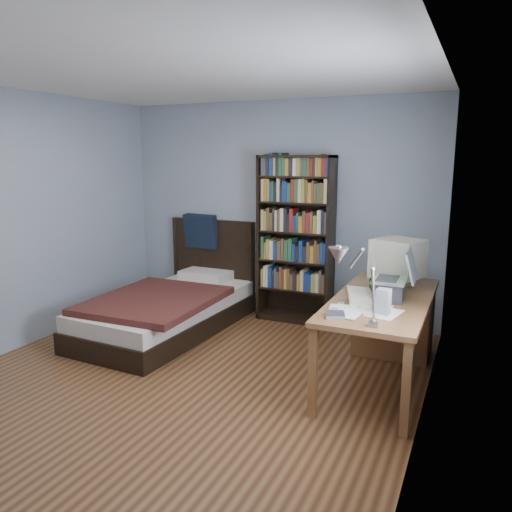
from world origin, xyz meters
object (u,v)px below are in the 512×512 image
Objects in this scene: crt_monitor at (399,259)px; speaker at (383,302)px; laptop at (392,286)px; keyboard at (360,296)px; bed at (172,306)px; bookshelf at (295,240)px; soda_can at (373,284)px; desk_lamp at (345,264)px; desk at (390,317)px.

speaker is at bearing -87.43° from crt_monitor.
laptop reaches higher than keyboard.
bed is (-2.18, 0.49, -0.49)m from keyboard.
bookshelf is at bearing 111.37° from keyboard.
bookshelf is (-1.09, 1.04, 0.15)m from soda_can.
speaker is 1.53× the size of soda_can.
speaker is at bearing -71.91° from keyboard.
keyboard is at bearing -12.75° from bed.
desk_lamp is at bearing -96.36° from laptop.
speaker is at bearing 79.42° from desk_lamp.
bed reaches higher than soda_can.
soda_can is 0.06× the size of bed.
desk is at bearing 69.14° from soda_can.
soda_can is at bearing -43.56° from bookshelf.
crt_monitor is 2.53× the size of speaker.
bed is at bearing 169.85° from laptop.
desk is at bearing 1.60° from bed.
speaker is at bearing -89.28° from laptop.
bed is at bearing -144.48° from bookshelf.
bed is (-2.34, -0.07, -0.17)m from desk.
speaker is at bearing -72.41° from soda_can.
desk_lamp reaches higher than laptop.
desk_lamp reaches higher than speaker.
speaker is 0.09× the size of bed.
crt_monitor is 0.22× the size of bed.
laptop is (0.04, -0.52, -0.12)m from crt_monitor.
bed is (-1.14, -0.81, -0.69)m from bookshelf.
crt_monitor is 0.26× the size of bookshelf.
crt_monitor is at bearing 94.03° from laptop.
bookshelf reaches higher than keyboard.
keyboard is 2.61× the size of speaker.
bookshelf is (-1.16, 2.33, -0.28)m from desk_lamp.
bookshelf reaches higher than desk.
desk is at bearing -31.78° from bookshelf.
bookshelf is (-1.04, 1.31, 0.20)m from keyboard.
crt_monitor is 3.88× the size of soda_can.
desk_lamp is at bearing -33.39° from bed.
desk_lamp is 1.36m from soda_can.
speaker is (0.08, -0.91, 0.41)m from desk.
bookshelf is at bearing 135.85° from laptop.
laptop is 0.67× the size of desk_lamp.
laptop is at bearing -10.15° from bed.
keyboard is 0.27m from soda_can.
bookshelf is (-1.28, 1.25, 0.10)m from laptop.
laptop is 0.28m from soda_can.
speaker reaches higher than desk.
soda_can is (-0.11, -0.29, 0.37)m from desk.
desk_lamp is 0.80m from speaker.
desk_lamp is (-0.04, -1.58, 0.81)m from desk.
desk_lamp reaches higher than keyboard.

